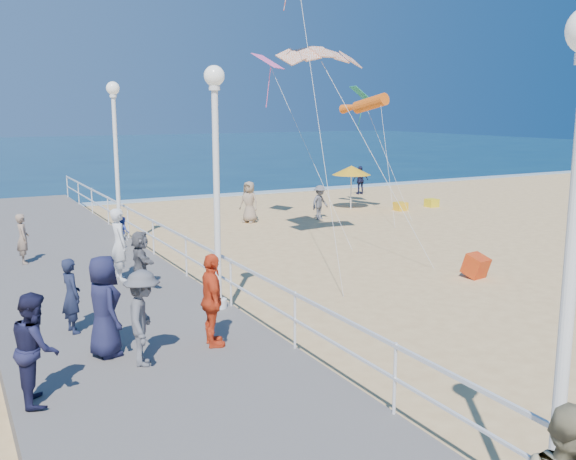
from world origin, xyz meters
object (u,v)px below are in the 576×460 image
beach_walker_c (249,202)px  beach_walker_a (320,202)px  spectator_0 (71,296)px  spectator_7 (36,348)px  spectator_2 (143,318)px  spectator_6 (23,239)px  box_kite (476,268)px  beach_chair_left (432,203)px  lamp_post_near (574,231)px  beach_chair_right (400,206)px  lamp_post_far (116,144)px  lamp_post_mid (216,163)px  beach_umbrella (351,170)px  woman_holding_toddler (119,244)px  spectator_3 (212,300)px  beach_walker_b (360,180)px  spectator_5 (140,260)px  spectator_4 (104,306)px  toddler_held (123,232)px

beach_walker_c → beach_walker_a: bearing=43.5°
spectator_0 → spectator_7: bearing=150.1°
spectator_2 → spectator_6: (-0.96, 9.06, -0.12)m
box_kite → beach_chair_left: (8.14, 11.33, -0.10)m
lamp_post_near → beach_chair_right: lamp_post_near is taller
lamp_post_far → lamp_post_mid: bearing=-90.0°
spectator_0 → beach_umbrella: bearing=-60.6°
box_kite → lamp_post_near: bearing=-141.0°
lamp_post_near → spectator_0: bearing=109.7°
lamp_post_near → woman_holding_toddler: lamp_post_near is taller
lamp_post_near → spectator_7: lamp_post_near is taller
spectator_0 → beach_chair_left: spectator_0 is taller
spectator_3 → beach_chair_left: 22.07m
beach_walker_b → beach_walker_a: bearing=52.1°
spectator_3 → beach_chair_left: size_ratio=3.24×
spectator_5 → beach_chair_right: (15.23, 9.10, -0.94)m
spectator_4 → beach_umbrella: bearing=-53.4°
lamp_post_near → beach_walker_a: lamp_post_near is taller
lamp_post_far → box_kite: (8.09, -8.72, -3.36)m
spectator_5 → beach_walker_a: (10.47, 8.75, -0.38)m
lamp_post_mid → beach_walker_b: lamp_post_mid is taller
box_kite → beach_walker_a: bearing=73.4°
lamp_post_near → toddler_held: size_ratio=6.66×
spectator_4 → spectator_6: 8.33m
beach_chair_left → spectator_7: bearing=-144.3°
woman_holding_toddler → beach_walker_a: (10.70, 7.60, -0.59)m
box_kite → lamp_post_far: bearing=122.9°
spectator_3 → lamp_post_far: bearing=5.7°
spectator_7 → woman_holding_toddler: bearing=-19.8°
beach_umbrella → spectator_6: bearing=-158.2°
woman_holding_toddler → box_kite: 10.01m
toddler_held → box_kite: bearing=-112.6°
box_kite → beach_walker_b: bearing=55.6°
spectator_3 → beach_walker_b: (16.86, 19.48, -0.47)m
lamp_post_near → spectator_4: (-2.89, 7.33, -2.33)m
spectator_2 → box_kite: bearing=-55.1°
spectator_6 → spectator_7: 9.77m
toddler_held → spectator_4: (-1.69, -5.29, -0.32)m
beach_chair_right → toddler_held: bearing=-153.0°
beach_walker_a → beach_walker_c: (-3.09, 0.79, 0.13)m
lamp_post_mid → woman_holding_toddler: lamp_post_mid is taller
toddler_held → spectator_0: size_ratio=0.53×
box_kite → beach_umbrella: beach_umbrella is taller
beach_walker_c → beach_umbrella: 6.09m
toddler_held → beach_chair_right: bearing=-65.8°
spectator_4 → beach_chair_left: spectator_4 is taller
spectator_0 → beach_walker_b: size_ratio=0.93×
beach_umbrella → beach_chair_right: size_ratio=3.89×
lamp_post_far → beach_walker_c: bearing=24.5°
lamp_post_far → spectator_3: bearing=-95.1°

